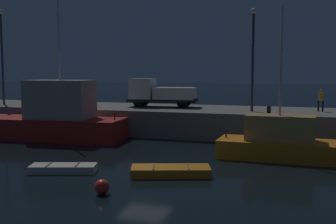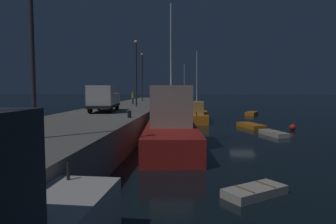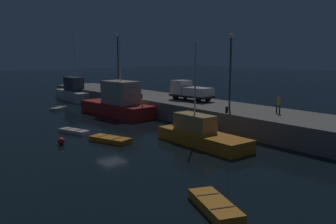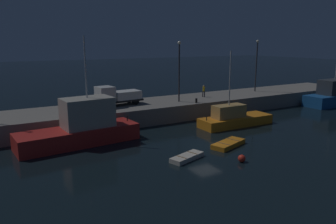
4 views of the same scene
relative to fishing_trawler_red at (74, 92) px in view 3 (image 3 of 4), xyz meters
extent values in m
plane|color=black|center=(28.54, -8.98, -1.39)|extent=(320.00, 320.00, 0.00)
cube|color=gray|center=(28.54, 4.09, -0.35)|extent=(73.84, 7.70, 2.08)
cube|color=silver|center=(0.08, 0.00, -0.58)|extent=(10.97, 3.41, 1.62)
cube|color=#33383D|center=(-0.22, 0.01, 1.40)|extent=(4.59, 2.17, 2.34)
cylinder|color=silver|center=(0.69, -0.03, 6.21)|extent=(0.14, 0.14, 7.28)
cylinder|color=#262626|center=(5.07, -0.22, 0.48)|extent=(0.10, 0.10, 0.50)
cube|color=red|center=(18.13, -2.34, -0.59)|extent=(11.87, 4.52, 1.61)
cube|color=#ADA899|center=(19.14, -2.26, 1.66)|extent=(4.98, 3.26, 2.88)
cylinder|color=silver|center=(19.17, -2.25, 6.05)|extent=(0.14, 0.14, 5.89)
cylinder|color=#262626|center=(23.45, -1.89, 0.47)|extent=(0.10, 0.10, 0.50)
cube|color=orange|center=(36.36, -4.35, -0.85)|extent=(9.33, 3.01, 1.08)
cube|color=tan|center=(35.27, -4.33, 0.44)|extent=(3.97, 1.81, 1.50)
cylinder|color=silver|center=(35.25, -4.33, 4.30)|extent=(0.14, 0.14, 6.24)
cylinder|color=#262626|center=(32.09, -4.28, -0.06)|extent=(0.10, 0.10, 0.50)
cube|color=orange|center=(46.43, -13.20, -1.14)|extent=(4.19, 2.72, 0.50)
cube|color=olive|center=(47.24, -13.51, -0.87)|extent=(0.53, 1.20, 0.04)
cube|color=olive|center=(45.62, -12.88, -0.87)|extent=(0.53, 1.20, 0.04)
cube|color=beige|center=(24.94, -11.19, -1.20)|extent=(3.50, 2.12, 0.39)
cube|color=olive|center=(24.25, -11.42, -0.98)|extent=(0.40, 1.01, 0.04)
cube|color=olive|center=(25.63, -10.97, -0.98)|extent=(0.40, 1.01, 0.04)
cube|color=orange|center=(30.36, -10.15, -1.17)|extent=(4.15, 2.66, 0.44)
cube|color=olive|center=(31.17, -9.87, -0.93)|extent=(0.51, 1.30, 0.04)
cube|color=olive|center=(29.55, -10.42, -0.93)|extent=(0.51, 1.30, 0.04)
cube|color=beige|center=(8.78, -6.38, -1.22)|extent=(2.51, 2.84, 0.35)
cube|color=olive|center=(9.13, -6.85, -1.02)|extent=(0.89, 0.68, 0.04)
cube|color=olive|center=(8.43, -5.90, -1.02)|extent=(0.89, 0.68, 0.04)
sphere|color=red|center=(28.55, -13.98, -1.08)|extent=(0.63, 0.63, 0.63)
cylinder|color=#38383D|center=(9.53, 3.13, 4.89)|extent=(0.20, 0.20, 8.42)
sphere|color=#F9EFCC|center=(9.53, 3.13, 9.28)|extent=(0.44, 0.44, 0.44)
cylinder|color=#38383D|center=(32.84, 2.86, 4.40)|extent=(0.20, 0.20, 7.43)
sphere|color=#F9EFCC|center=(32.84, 2.86, 8.29)|extent=(0.44, 0.44, 0.44)
cylinder|color=black|center=(23.21, 3.41, 1.13)|extent=(0.92, 0.36, 0.90)
cylinder|color=black|center=(23.04, 5.20, 1.13)|extent=(0.92, 0.36, 0.90)
cylinder|color=black|center=(27.01, 3.77, 1.13)|extent=(0.92, 0.36, 0.90)
cylinder|color=black|center=(26.84, 5.56, 1.13)|extent=(0.92, 0.36, 0.90)
cube|color=black|center=(25.02, 4.48, 1.26)|extent=(6.13, 2.69, 0.25)
cube|color=silver|center=(23.24, 4.32, 2.26)|extent=(2.10, 2.31, 1.76)
cube|color=silver|center=(26.09, 4.58, 1.88)|extent=(3.64, 2.45, 1.00)
cylinder|color=black|center=(37.72, 4.26, 1.09)|extent=(0.14, 0.14, 0.82)
cylinder|color=black|center=(38.04, 4.28, 1.09)|extent=(0.14, 0.14, 0.82)
cylinder|color=yellow|center=(37.88, 4.27, 1.84)|extent=(0.33, 0.33, 0.68)
sphere|color=tan|center=(37.88, 4.27, 2.30)|extent=(0.20, 0.20, 0.20)
cylinder|color=black|center=(34.26, 0.89, 0.98)|extent=(0.28, 0.28, 0.59)
cylinder|color=black|center=(19.22, 0.88, 0.95)|extent=(0.28, 0.28, 0.54)
camera|label=1|loc=(36.33, -29.10, 3.72)|focal=43.84mm
camera|label=2|loc=(-3.62, -3.88, 2.95)|focal=33.16mm
camera|label=3|loc=(58.46, -25.74, 6.40)|focal=38.60mm
camera|label=4|loc=(10.43, -33.15, 8.40)|focal=34.87mm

